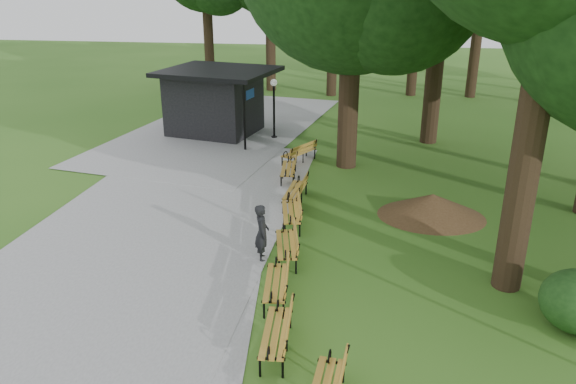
# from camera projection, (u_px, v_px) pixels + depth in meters

# --- Properties ---
(ground) EXTENTS (100.00, 100.00, 0.00)m
(ground) POSITION_uv_depth(u_px,v_px,m) (268.00, 272.00, 14.58)
(ground) COLOR #31621C
(ground) RESTS_ON ground
(path) EXTENTS (12.00, 38.00, 0.06)m
(path) POSITION_uv_depth(u_px,v_px,m) (162.00, 216.00, 17.87)
(path) COLOR gray
(path) RESTS_ON ground
(person) EXTENTS (0.52, 0.67, 1.61)m
(person) POSITION_uv_depth(u_px,v_px,m) (262.00, 233.00, 14.91)
(person) COLOR black
(person) RESTS_ON ground
(kiosk) EXTENTS (5.81, 5.31, 3.13)m
(kiosk) POSITION_uv_depth(u_px,v_px,m) (214.00, 101.00, 26.78)
(kiosk) COLOR black
(kiosk) RESTS_ON ground
(lamp_post) EXTENTS (0.32, 0.32, 2.80)m
(lamp_post) POSITION_uv_depth(u_px,v_px,m) (274.00, 95.00, 25.70)
(lamp_post) COLOR black
(lamp_post) RESTS_ON ground
(dirt_mound) EXTENTS (2.86, 2.86, 0.77)m
(dirt_mound) POSITION_uv_depth(u_px,v_px,m) (432.00, 205.00, 17.78)
(dirt_mound) COLOR #47301C
(dirt_mound) RESTS_ON ground
(bench_1) EXTENTS (0.74, 1.93, 0.88)m
(bench_1) POSITION_uv_depth(u_px,v_px,m) (276.00, 333.00, 11.37)
(bench_1) COLOR #B6842A
(bench_1) RESTS_ON ground
(bench_2) EXTENTS (0.83, 1.96, 0.88)m
(bench_2) POSITION_uv_depth(u_px,v_px,m) (276.00, 283.00, 13.21)
(bench_2) COLOR #B6842A
(bench_2) RESTS_ON ground
(bench_3) EXTENTS (0.99, 1.99, 0.88)m
(bench_3) POSITION_uv_depth(u_px,v_px,m) (286.00, 244.00, 15.07)
(bench_3) COLOR #B6842A
(bench_3) RESTS_ON ground
(bench_4) EXTENTS (0.98, 1.99, 0.88)m
(bench_4) POSITION_uv_depth(u_px,v_px,m) (291.00, 212.00, 17.12)
(bench_4) COLOR #B6842A
(bench_4) RESTS_ON ground
(bench_5) EXTENTS (0.78, 1.94, 0.88)m
(bench_5) POSITION_uv_depth(u_px,v_px,m) (295.00, 190.00, 18.84)
(bench_5) COLOR #B6842A
(bench_5) RESTS_ON ground
(bench_6) EXTENTS (0.80, 1.95, 0.88)m
(bench_6) POSITION_uv_depth(u_px,v_px,m) (289.00, 169.00, 20.96)
(bench_6) COLOR #B6842A
(bench_6) RESTS_ON ground
(bench_7) EXTENTS (1.50, 1.97, 0.88)m
(bench_7) POSITION_uv_depth(u_px,v_px,m) (299.00, 152.00, 22.85)
(bench_7) COLOR #B6842A
(bench_7) RESTS_ON ground
(shrub_0) EXTENTS (1.60, 1.60, 1.36)m
(shrub_0) POSITION_uv_depth(u_px,v_px,m) (572.00, 328.00, 12.26)
(shrub_0) COLOR #193D14
(shrub_0) RESTS_ON ground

